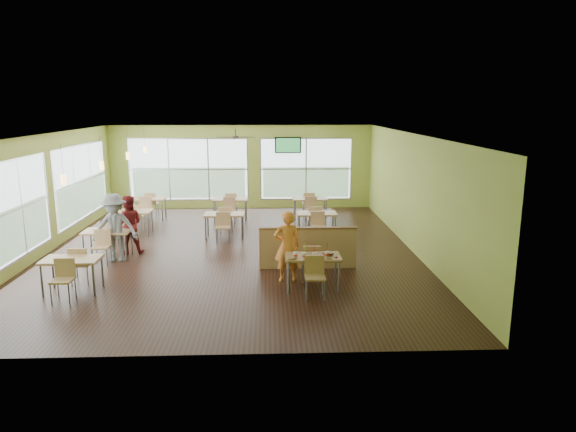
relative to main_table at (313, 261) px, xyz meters
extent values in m
plane|color=black|center=(-2.00, 3.00, -0.63)|extent=(12.00, 12.00, 0.00)
plane|color=white|center=(-2.00, 3.00, 2.57)|extent=(12.00, 12.00, 0.00)
cube|color=#98A743|center=(-2.00, 9.00, 0.97)|extent=(10.00, 0.04, 3.20)
cube|color=#98A743|center=(-2.00, -3.00, 0.97)|extent=(10.00, 0.04, 3.20)
cube|color=#98A743|center=(-7.00, 3.00, 0.97)|extent=(0.04, 12.00, 3.20)
cube|color=#98A743|center=(3.00, 3.00, 0.97)|extent=(0.04, 12.00, 3.20)
cube|color=white|center=(-6.98, 1.00, 0.89)|extent=(0.02, 4.50, 2.35)
cube|color=white|center=(-6.98, 6.00, 0.89)|extent=(0.02, 4.50, 2.35)
cube|color=white|center=(-4.00, 8.98, 0.89)|extent=(4.50, 0.02, 2.35)
cube|color=white|center=(0.50, 8.98, 0.89)|extent=(3.50, 0.02, 2.35)
cube|color=#B7BABC|center=(-6.97, 3.50, -0.28)|extent=(0.04, 9.40, 0.05)
cube|color=#B7BABC|center=(-1.75, 8.97, -0.28)|extent=(8.00, 0.04, 0.05)
cube|color=tan|center=(0.00, 0.00, 0.10)|extent=(1.20, 0.70, 0.04)
cube|color=brown|center=(0.00, 0.00, 0.07)|extent=(1.22, 0.71, 0.01)
cylinder|color=slate|center=(-0.54, -0.29, -0.28)|extent=(0.05, 0.05, 0.71)
cylinder|color=slate|center=(0.54, -0.29, -0.28)|extent=(0.05, 0.05, 0.71)
cylinder|color=slate|center=(-0.54, 0.29, -0.28)|extent=(0.05, 0.05, 0.71)
cylinder|color=slate|center=(0.54, 0.29, -0.28)|extent=(0.05, 0.05, 0.71)
cube|color=tan|center=(0.00, 0.55, -0.18)|extent=(0.42, 0.42, 0.04)
cube|color=tan|center=(0.00, 0.74, 0.04)|extent=(0.42, 0.04, 0.40)
cube|color=tan|center=(0.00, -0.55, -0.18)|extent=(0.42, 0.42, 0.04)
cube|color=tan|center=(0.00, -0.74, 0.04)|extent=(0.42, 0.04, 0.40)
cube|color=tan|center=(0.00, 1.45, -0.13)|extent=(2.40, 0.12, 1.00)
cube|color=brown|center=(0.00, 1.45, 0.39)|extent=(2.40, 0.14, 0.04)
cube|color=tan|center=(-5.20, 0.00, 0.10)|extent=(1.20, 0.70, 0.04)
cube|color=brown|center=(-5.20, 0.00, 0.07)|extent=(1.22, 0.71, 0.01)
cylinder|color=slate|center=(-5.74, -0.29, -0.28)|extent=(0.05, 0.05, 0.71)
cylinder|color=slate|center=(-4.66, -0.29, -0.28)|extent=(0.05, 0.05, 0.71)
cylinder|color=slate|center=(-5.74, 0.29, -0.28)|extent=(0.05, 0.05, 0.71)
cylinder|color=slate|center=(-4.66, 0.29, -0.28)|extent=(0.05, 0.05, 0.71)
cube|color=tan|center=(-5.20, 0.55, -0.18)|extent=(0.42, 0.42, 0.04)
cube|color=tan|center=(-5.20, 0.74, 0.04)|extent=(0.42, 0.04, 0.40)
cube|color=tan|center=(-5.20, -0.55, -0.18)|extent=(0.42, 0.42, 0.04)
cube|color=tan|center=(-5.20, -0.74, 0.04)|extent=(0.42, 0.04, 0.40)
cube|color=tan|center=(-5.20, 2.50, 0.10)|extent=(1.20, 0.70, 0.04)
cube|color=brown|center=(-5.20, 2.50, 0.07)|extent=(1.22, 0.71, 0.01)
cylinder|color=slate|center=(-5.74, 2.21, -0.28)|extent=(0.05, 0.05, 0.71)
cylinder|color=slate|center=(-4.66, 2.21, -0.28)|extent=(0.05, 0.05, 0.71)
cylinder|color=slate|center=(-5.74, 2.79, -0.28)|extent=(0.05, 0.05, 0.71)
cylinder|color=slate|center=(-4.66, 2.79, -0.28)|extent=(0.05, 0.05, 0.71)
cube|color=tan|center=(-5.20, 3.05, -0.18)|extent=(0.42, 0.42, 0.04)
cube|color=tan|center=(-5.20, 3.24, 0.04)|extent=(0.42, 0.04, 0.40)
cube|color=tan|center=(-5.20, 1.95, -0.18)|extent=(0.42, 0.42, 0.04)
cube|color=tan|center=(-5.20, 1.76, 0.04)|extent=(0.42, 0.04, 0.40)
cube|color=tan|center=(-5.20, 5.00, 0.10)|extent=(1.20, 0.70, 0.04)
cube|color=brown|center=(-5.20, 5.00, 0.07)|extent=(1.22, 0.71, 0.01)
cylinder|color=slate|center=(-5.74, 4.71, -0.28)|extent=(0.05, 0.05, 0.71)
cylinder|color=slate|center=(-4.66, 4.71, -0.28)|extent=(0.05, 0.05, 0.71)
cylinder|color=slate|center=(-5.74, 5.29, -0.28)|extent=(0.05, 0.05, 0.71)
cylinder|color=slate|center=(-4.66, 5.29, -0.28)|extent=(0.05, 0.05, 0.71)
cube|color=tan|center=(-5.20, 5.55, -0.18)|extent=(0.42, 0.42, 0.04)
cube|color=tan|center=(-5.20, 5.74, 0.04)|extent=(0.42, 0.04, 0.40)
cube|color=tan|center=(-5.20, 4.45, -0.18)|extent=(0.42, 0.42, 0.04)
cube|color=tan|center=(-5.20, 4.26, 0.04)|extent=(0.42, 0.04, 0.40)
cube|color=tan|center=(-5.20, 7.20, 0.10)|extent=(1.20, 0.70, 0.04)
cube|color=brown|center=(-5.20, 7.20, 0.07)|extent=(1.22, 0.71, 0.01)
cylinder|color=slate|center=(-5.74, 6.91, -0.28)|extent=(0.05, 0.05, 0.71)
cylinder|color=slate|center=(-4.66, 6.91, -0.28)|extent=(0.05, 0.05, 0.71)
cylinder|color=slate|center=(-5.74, 7.49, -0.28)|extent=(0.05, 0.05, 0.71)
cylinder|color=slate|center=(-4.66, 7.49, -0.28)|extent=(0.05, 0.05, 0.71)
cube|color=tan|center=(-5.20, 7.75, -0.18)|extent=(0.42, 0.42, 0.04)
cube|color=tan|center=(-5.20, 7.94, 0.04)|extent=(0.42, 0.04, 0.40)
cube|color=tan|center=(-5.20, 6.65, -0.18)|extent=(0.42, 0.42, 0.04)
cube|color=tan|center=(-5.20, 6.46, 0.04)|extent=(0.42, 0.04, 0.40)
cube|color=tan|center=(-2.30, 4.50, 0.10)|extent=(1.20, 0.70, 0.04)
cube|color=brown|center=(-2.30, 4.50, 0.07)|extent=(1.22, 0.71, 0.01)
cylinder|color=slate|center=(-2.84, 4.21, -0.28)|extent=(0.05, 0.05, 0.71)
cylinder|color=slate|center=(-1.76, 4.21, -0.28)|extent=(0.05, 0.05, 0.71)
cylinder|color=slate|center=(-2.84, 4.79, -0.28)|extent=(0.05, 0.05, 0.71)
cylinder|color=slate|center=(-1.76, 4.79, -0.28)|extent=(0.05, 0.05, 0.71)
cube|color=tan|center=(-2.30, 5.05, -0.18)|extent=(0.42, 0.42, 0.04)
cube|color=tan|center=(-2.30, 5.24, 0.04)|extent=(0.42, 0.04, 0.40)
cube|color=tan|center=(-2.30, 3.95, -0.18)|extent=(0.42, 0.42, 0.04)
cube|color=tan|center=(-2.30, 3.76, 0.04)|extent=(0.42, 0.04, 0.40)
cube|color=tan|center=(-2.30, 7.00, 0.10)|extent=(1.20, 0.70, 0.04)
cube|color=brown|center=(-2.30, 7.00, 0.07)|extent=(1.22, 0.71, 0.01)
cylinder|color=slate|center=(-2.84, 6.71, -0.28)|extent=(0.05, 0.05, 0.71)
cylinder|color=slate|center=(-1.76, 6.71, -0.28)|extent=(0.05, 0.05, 0.71)
cylinder|color=slate|center=(-2.84, 7.29, -0.28)|extent=(0.05, 0.05, 0.71)
cylinder|color=slate|center=(-1.76, 7.29, -0.28)|extent=(0.05, 0.05, 0.71)
cube|color=tan|center=(-2.30, 7.55, -0.18)|extent=(0.42, 0.42, 0.04)
cube|color=tan|center=(-2.30, 7.74, 0.04)|extent=(0.42, 0.04, 0.40)
cube|color=tan|center=(-2.30, 6.45, -0.18)|extent=(0.42, 0.42, 0.04)
cube|color=tan|center=(-2.30, 6.26, 0.04)|extent=(0.42, 0.04, 0.40)
cube|color=tan|center=(0.50, 4.50, 0.10)|extent=(1.20, 0.70, 0.04)
cube|color=brown|center=(0.50, 4.50, 0.07)|extent=(1.22, 0.71, 0.01)
cylinder|color=slate|center=(-0.04, 4.21, -0.28)|extent=(0.05, 0.05, 0.71)
cylinder|color=slate|center=(1.04, 4.21, -0.28)|extent=(0.05, 0.05, 0.71)
cylinder|color=slate|center=(-0.04, 4.79, -0.28)|extent=(0.05, 0.05, 0.71)
cylinder|color=slate|center=(1.04, 4.79, -0.28)|extent=(0.05, 0.05, 0.71)
cube|color=tan|center=(0.50, 5.05, -0.18)|extent=(0.42, 0.42, 0.04)
cube|color=tan|center=(0.50, 5.24, 0.04)|extent=(0.42, 0.04, 0.40)
cube|color=tan|center=(0.50, 3.95, -0.18)|extent=(0.42, 0.42, 0.04)
cube|color=tan|center=(0.50, 3.76, 0.04)|extent=(0.42, 0.04, 0.40)
cube|color=tan|center=(0.50, 7.00, 0.10)|extent=(1.20, 0.70, 0.04)
cube|color=brown|center=(0.50, 7.00, 0.07)|extent=(1.22, 0.71, 0.01)
cylinder|color=slate|center=(-0.04, 6.71, -0.28)|extent=(0.05, 0.05, 0.71)
cylinder|color=slate|center=(1.04, 6.71, -0.28)|extent=(0.05, 0.05, 0.71)
cylinder|color=slate|center=(-0.04, 7.29, -0.28)|extent=(0.05, 0.05, 0.71)
cylinder|color=slate|center=(1.04, 7.29, -0.28)|extent=(0.05, 0.05, 0.71)
cube|color=tan|center=(0.50, 7.55, -0.18)|extent=(0.42, 0.42, 0.04)
cube|color=tan|center=(0.50, 7.74, 0.04)|extent=(0.42, 0.04, 0.40)
cube|color=tan|center=(0.50, 6.45, -0.18)|extent=(0.42, 0.42, 0.04)
cube|color=tan|center=(0.50, 6.26, 0.04)|extent=(0.42, 0.04, 0.40)
cylinder|color=#2D2119|center=(-5.20, 0.00, 2.22)|extent=(0.01, 0.01, 0.70)
cylinder|color=#FFBC53|center=(-5.20, 0.00, 1.82)|extent=(0.11, 0.11, 0.22)
cylinder|color=#2D2119|center=(-5.20, 2.50, 2.22)|extent=(0.01, 0.01, 0.70)
cylinder|color=#FFBC53|center=(-5.20, 2.50, 1.82)|extent=(0.11, 0.11, 0.22)
cylinder|color=#2D2119|center=(-5.20, 5.00, 2.22)|extent=(0.01, 0.01, 0.70)
cylinder|color=#FFBC53|center=(-5.20, 5.00, 1.82)|extent=(0.11, 0.11, 0.22)
cylinder|color=#2D2119|center=(-5.20, 7.20, 2.22)|extent=(0.01, 0.01, 0.70)
cylinder|color=#FFBC53|center=(-5.20, 7.20, 1.82)|extent=(0.11, 0.11, 0.22)
cylinder|color=#2D2119|center=(-2.00, 6.00, 2.45)|extent=(0.03, 0.03, 0.24)
cylinder|color=#2D2119|center=(-2.00, 6.00, 2.31)|extent=(0.16, 0.16, 0.06)
cube|color=#2D2119|center=(-1.65, 6.00, 2.31)|extent=(0.55, 0.10, 0.01)
cube|color=#2D2119|center=(-2.00, 6.35, 2.31)|extent=(0.10, 0.55, 0.01)
cube|color=#2D2119|center=(-2.35, 6.00, 2.31)|extent=(0.55, 0.10, 0.01)
cube|color=#2D2119|center=(-2.00, 5.65, 2.31)|extent=(0.10, 0.55, 0.01)
cube|color=black|center=(-0.20, 8.90, 1.82)|extent=(1.00, 0.06, 0.60)
cube|color=#32934C|center=(-0.20, 8.87, 1.82)|extent=(0.90, 0.01, 0.52)
imported|color=#FB571B|center=(-0.54, 0.53, 0.20)|extent=(0.65, 0.47, 1.65)
imported|color=maroon|center=(-4.75, 2.93, 0.17)|extent=(0.86, 0.71, 1.59)
imported|color=slate|center=(-4.90, 2.23, 0.25)|extent=(1.15, 0.68, 1.77)
cone|color=white|center=(-0.39, -0.17, 0.18)|extent=(0.10, 0.10, 0.13)
cylinder|color=red|center=(-0.39, -0.17, 0.19)|extent=(0.09, 0.09, 0.04)
cylinder|color=white|center=(-0.39, -0.17, 0.25)|extent=(0.10, 0.10, 0.01)
cylinder|color=blue|center=(-0.39, -0.17, 0.36)|extent=(0.02, 0.06, 0.23)
cone|color=white|center=(-0.21, -0.23, 0.19)|extent=(0.10, 0.10, 0.14)
cylinder|color=red|center=(-0.21, -0.23, 0.19)|extent=(0.09, 0.09, 0.04)
cylinder|color=white|center=(-0.21, -0.23, 0.26)|extent=(0.11, 0.11, 0.01)
cylinder|color=#FEFF0B|center=(-0.21, -0.23, 0.38)|extent=(0.03, 0.06, 0.24)
cone|color=white|center=(0.01, -0.19, 0.18)|extent=(0.09, 0.09, 0.12)
cylinder|color=red|center=(0.01, -0.19, 0.18)|extent=(0.09, 0.09, 0.04)
cylinder|color=white|center=(0.01, -0.19, 0.25)|extent=(0.10, 0.10, 0.01)
cylinder|color=red|center=(0.01, -0.19, 0.35)|extent=(0.02, 0.06, 0.22)
cone|color=white|center=(0.29, -0.14, 0.18)|extent=(0.10, 0.10, 0.13)
cylinder|color=red|center=(0.29, -0.14, 0.19)|extent=(0.09, 0.09, 0.04)
cylinder|color=white|center=(0.29, -0.14, 0.25)|extent=(0.10, 0.10, 0.01)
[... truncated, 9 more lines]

